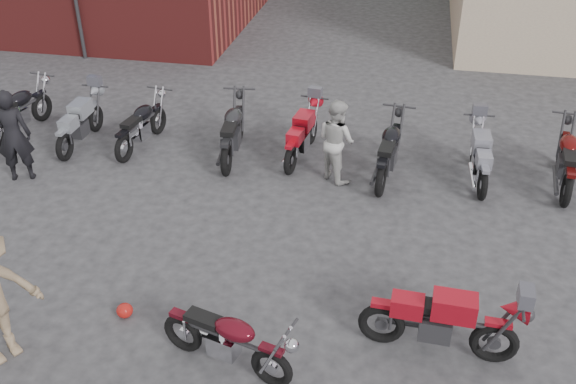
% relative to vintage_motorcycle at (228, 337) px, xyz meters
% --- Properties ---
extents(ground, '(90.00, 90.00, 0.00)m').
position_rel_vintage_motorcycle_xyz_m(ground, '(-0.45, 0.49, -0.53)').
color(ground, '#2C2C2E').
extents(vintage_motorcycle, '(1.91, 1.07, 1.05)m').
position_rel_vintage_motorcycle_xyz_m(vintage_motorcycle, '(0.00, 0.00, 0.00)').
color(vintage_motorcycle, '#4C0913').
rests_on(vintage_motorcycle, ground).
extents(sportbike, '(2.01, 0.75, 1.15)m').
position_rel_vintage_motorcycle_xyz_m(sportbike, '(2.62, 0.81, 0.05)').
color(sportbike, '#A20D1B').
rests_on(sportbike, ground).
extents(helmet, '(0.30, 0.30, 0.21)m').
position_rel_vintage_motorcycle_xyz_m(helmet, '(-1.70, 0.63, -0.42)').
color(helmet, '#A51611').
rests_on(helmet, ground).
extents(person_dark, '(0.78, 0.66, 1.81)m').
position_rel_vintage_motorcycle_xyz_m(person_dark, '(-5.23, 3.90, 0.38)').
color(person_dark, black).
rests_on(person_dark, ground).
extents(person_light, '(0.98, 0.97, 1.60)m').
position_rel_vintage_motorcycle_xyz_m(person_light, '(0.67, 5.10, 0.27)').
color(person_light, '#B6B5B1').
rests_on(person_light, ground).
extents(row_bike_0, '(0.96, 2.07, 1.16)m').
position_rel_vintage_motorcycle_xyz_m(row_bike_0, '(-6.27, 5.70, 0.05)').
color(row_bike_0, black).
rests_on(row_bike_0, ground).
extents(row_bike_1, '(0.63, 1.89, 1.10)m').
position_rel_vintage_motorcycle_xyz_m(row_bike_1, '(-4.74, 5.46, 0.02)').
color(row_bike_1, gray).
rests_on(row_bike_1, ground).
extents(row_bike_2, '(0.89, 1.96, 1.09)m').
position_rel_vintage_motorcycle_xyz_m(row_bike_2, '(-3.44, 5.61, 0.02)').
color(row_bike_2, black).
rests_on(row_bike_2, ground).
extents(row_bike_3, '(0.90, 2.16, 1.22)m').
position_rel_vintage_motorcycle_xyz_m(row_bike_3, '(-1.48, 5.59, 0.08)').
color(row_bike_3, black).
rests_on(row_bike_3, ground).
extents(row_bike_4, '(0.86, 1.95, 1.09)m').
position_rel_vintage_motorcycle_xyz_m(row_bike_4, '(-0.10, 5.79, 0.02)').
color(row_bike_4, '#B30E1D').
rests_on(row_bike_4, ground).
extents(row_bike_5, '(0.89, 2.12, 1.20)m').
position_rel_vintage_motorcycle_xyz_m(row_bike_5, '(1.66, 5.39, 0.07)').
color(row_bike_5, black).
rests_on(row_bike_5, ground).
extents(row_bike_6, '(0.71, 1.90, 1.09)m').
position_rel_vintage_motorcycle_xyz_m(row_bike_6, '(3.35, 5.56, 0.02)').
color(row_bike_6, gray).
rests_on(row_bike_6, ground).
extents(row_bike_7, '(0.90, 2.13, 1.20)m').
position_rel_vintage_motorcycle_xyz_m(row_bike_7, '(4.91, 5.67, 0.07)').
color(row_bike_7, '#4F0A09').
rests_on(row_bike_7, ground).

